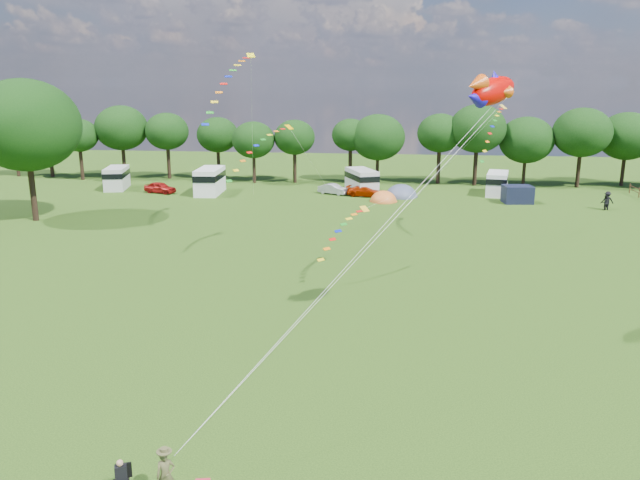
# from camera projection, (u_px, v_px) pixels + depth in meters

# --- Properties ---
(ground_plane) EXTENTS (180.00, 180.00, 0.00)m
(ground_plane) POSITION_uv_depth(u_px,v_px,m) (299.00, 364.00, 29.33)
(ground_plane) COLOR black
(ground_plane) RESTS_ON ground
(tree_line) EXTENTS (102.98, 10.98, 10.27)m
(tree_line) POSITION_uv_depth(u_px,v_px,m) (406.00, 135.00, 80.05)
(tree_line) COLOR black
(tree_line) RESTS_ON ground
(big_tree) EXTENTS (10.00, 10.00, 13.28)m
(big_tree) POSITION_uv_depth(u_px,v_px,m) (25.00, 125.00, 57.65)
(big_tree) COLOR black
(big_tree) RESTS_ON ground
(car_a) EXTENTS (4.32, 2.71, 1.34)m
(car_a) POSITION_uv_depth(u_px,v_px,m) (160.00, 188.00, 74.55)
(car_a) COLOR maroon
(car_a) RESTS_ON ground
(car_b) EXTENTS (3.65, 2.58, 1.21)m
(car_b) POSITION_uv_depth(u_px,v_px,m) (333.00, 189.00, 73.80)
(car_b) COLOR #96989E
(car_b) RESTS_ON ground
(car_c) EXTENTS (4.31, 2.49, 1.21)m
(car_c) POSITION_uv_depth(u_px,v_px,m) (365.00, 191.00, 72.30)
(car_c) COLOR #931E00
(car_c) RESTS_ON ground
(campervan_a) EXTENTS (3.60, 5.91, 2.70)m
(campervan_a) POSITION_uv_depth(u_px,v_px,m) (117.00, 177.00, 77.39)
(campervan_a) COLOR #BDBDBF
(campervan_a) RESTS_ON ground
(campervan_b) EXTENTS (3.08, 6.36, 3.03)m
(campervan_b) POSITION_uv_depth(u_px,v_px,m) (210.00, 180.00, 73.96)
(campervan_b) COLOR white
(campervan_b) RESTS_ON ground
(campervan_c) EXTENTS (4.51, 6.24, 2.81)m
(campervan_c) POSITION_uv_depth(u_px,v_px,m) (362.00, 180.00, 74.62)
(campervan_c) COLOR #BCBCBE
(campervan_c) RESTS_ON ground
(campervan_d) EXTENTS (3.30, 5.75, 2.65)m
(campervan_d) POSITION_uv_depth(u_px,v_px,m) (497.00, 183.00, 73.36)
(campervan_d) COLOR silver
(campervan_d) RESTS_ON ground
(tent_orange) EXTENTS (3.06, 3.36, 2.40)m
(tent_orange) POSITION_uv_depth(u_px,v_px,m) (383.00, 201.00, 69.36)
(tent_orange) COLOR orange
(tent_orange) RESTS_ON ground
(tent_greyblue) EXTENTS (3.81, 4.17, 2.84)m
(tent_greyblue) POSITION_uv_depth(u_px,v_px,m) (401.00, 196.00, 72.36)
(tent_greyblue) COLOR #444C65
(tent_greyblue) RESTS_ON ground
(awning_navy) EXTENTS (3.28, 2.77, 1.90)m
(awning_navy) POSITION_uv_depth(u_px,v_px,m) (517.00, 194.00, 68.41)
(awning_navy) COLOR black
(awning_navy) RESTS_ON ground
(kite_flyer) EXTENTS (0.72, 0.63, 1.65)m
(kite_flyer) POSITION_uv_depth(u_px,v_px,m) (166.00, 475.00, 19.62)
(kite_flyer) COLOR #4B4A2A
(kite_flyer) RESTS_ON ground
(camp_chair) EXTENTS (0.66, 0.69, 1.26)m
(camp_chair) POSITION_uv_depth(u_px,v_px,m) (121.00, 473.00, 19.84)
(camp_chair) COLOR #99999E
(camp_chair) RESTS_ON ground
(fish_kite) EXTENTS (3.07, 3.21, 1.88)m
(fish_kite) POSITION_uv_depth(u_px,v_px,m) (490.00, 91.00, 28.44)
(fish_kite) COLOR #C40500
(fish_kite) RESTS_ON ground
(streamer_kite_a) EXTENTS (3.42, 5.56, 5.79)m
(streamer_kite_a) POSITION_uv_depth(u_px,v_px,m) (232.00, 77.00, 51.47)
(streamer_kite_a) COLOR #FFEF0E
(streamer_kite_a) RESTS_ON ground
(streamer_kite_b) EXTENTS (4.18, 4.68, 3.79)m
(streamer_kite_b) POSITION_uv_depth(u_px,v_px,m) (265.00, 144.00, 45.48)
(streamer_kite_b) COLOR #EDA700
(streamer_kite_b) RESTS_ON ground
(streamer_kite_c) EXTENTS (3.14, 4.95, 2.79)m
(streamer_kite_c) POSITION_uv_depth(u_px,v_px,m) (347.00, 225.00, 41.81)
(streamer_kite_c) COLOR gold
(streamer_kite_c) RESTS_ON ground
(walker_a) EXTENTS (0.84, 0.63, 1.56)m
(walker_a) POSITION_uv_depth(u_px,v_px,m) (605.00, 203.00, 64.55)
(walker_a) COLOR black
(walker_a) RESTS_ON ground
(walker_b) EXTENTS (1.29, 0.66, 1.93)m
(walker_b) POSITION_uv_depth(u_px,v_px,m) (607.00, 201.00, 64.66)
(walker_b) COLOR black
(walker_b) RESTS_ON ground
(streamer_kite_d) EXTENTS (2.62, 5.12, 4.29)m
(streamer_kite_d) POSITION_uv_depth(u_px,v_px,m) (495.00, 124.00, 50.23)
(streamer_kite_d) COLOR gold
(streamer_kite_d) RESTS_ON ground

